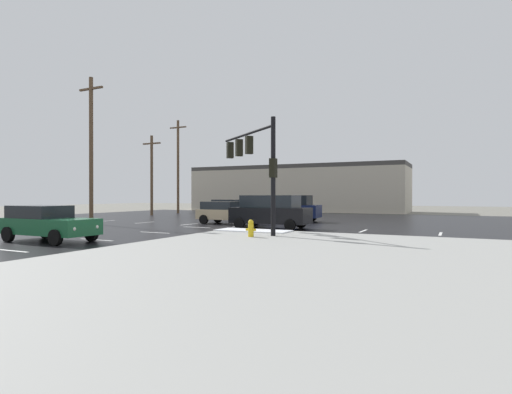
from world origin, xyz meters
The scene contains 16 objects.
ground_plane centered at (0.00, 0.00, 0.00)m, with size 120.00×120.00×0.00m, color slate.
road_asphalt centered at (0.00, 0.00, 0.01)m, with size 44.00×44.00×0.02m, color black.
sidewalk_corner centered at (12.00, -12.00, 0.07)m, with size 18.00×18.00×0.14m, color #9E9E99.
snow_strip_curbside centered at (5.00, -4.00, 0.17)m, with size 4.00×1.60×0.06m, color white.
lane_markings centered at (1.20, -1.38, 0.02)m, with size 36.15×36.15×0.01m.
traffic_signal_mast centered at (5.36, -4.56, 4.06)m, with size 4.98×4.07×5.61m.
fire_hydrant centered at (6.24, -6.72, 0.54)m, with size 0.48×0.26×0.79m.
strip_building_background centered at (-3.86, 26.37, 2.91)m, with size 27.49×8.00×5.82m.
sedan_silver centered at (-5.79, 12.34, 0.85)m, with size 4.57×2.11×1.58m.
suv_black centered at (4.53, -0.70, 1.09)m, with size 4.88×2.27×2.03m.
suv_navy centered at (3.08, 6.00, 1.09)m, with size 4.92×2.38×2.03m.
sedan_green centered at (-1.50, -11.37, 0.85)m, with size 4.54×2.03×1.58m.
sedan_tan centered at (0.19, 1.46, 0.85)m, with size 4.58×2.11×1.58m.
utility_pole_mid centered at (-8.38, -2.81, 5.40)m, with size 2.20×0.28×10.37m.
utility_pole_far centered at (-12.96, 8.89, 4.25)m, with size 2.20×0.28×8.09m.
utility_pole_distant centered at (-13.45, 13.90, 5.47)m, with size 2.20×0.28×10.50m.
Camera 1 is at (14.71, -23.40, 2.07)m, focal length 28.54 mm.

